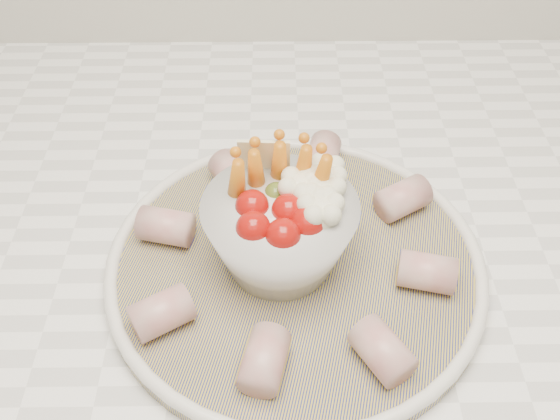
{
  "coord_description": "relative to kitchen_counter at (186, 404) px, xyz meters",
  "views": [
    {
      "loc": [
        0.14,
        0.98,
        1.37
      ],
      "look_at": [
        0.15,
        1.34,
        1.0
      ],
      "focal_mm": 40.0,
      "sensor_mm": 36.0,
      "label": 1
    }
  ],
  "objects": [
    {
      "name": "kitchen_counter",
      "position": [
        0.0,
        0.0,
        0.0
      ],
      "size": [
        2.04,
        0.62,
        0.92
      ],
      "color": "#BBA98F",
      "rests_on": "ground"
    },
    {
      "name": "serving_platter",
      "position": [
        0.16,
        -0.11,
        0.47
      ],
      "size": [
        0.41,
        0.41,
        0.02
      ],
      "color": "navy",
      "rests_on": "kitchen_counter"
    },
    {
      "name": "cured_meat_rolls",
      "position": [
        0.16,
        -0.11,
        0.49
      ],
      "size": [
        0.29,
        0.29,
        0.03
      ],
      "color": "#AF5150",
      "rests_on": "serving_platter"
    },
    {
      "name": "veggie_bowl",
      "position": [
        0.15,
        -0.11,
        0.52
      ],
      "size": [
        0.13,
        0.13,
        0.11
      ],
      "color": "silver",
      "rests_on": "serving_platter"
    }
  ]
}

